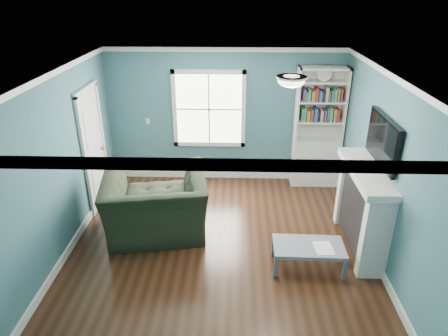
{
  "coord_description": "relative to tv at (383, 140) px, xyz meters",
  "views": [
    {
      "loc": [
        0.21,
        -4.88,
        3.66
      ],
      "look_at": [
        0.05,
        0.4,
        1.19
      ],
      "focal_mm": 32.0,
      "sensor_mm": 36.0,
      "label": 1
    }
  ],
  "objects": [
    {
      "name": "ceiling_fixture",
      "position": [
        -1.3,
        -0.1,
        0.82
      ],
      "size": [
        0.38,
        0.38,
        0.15
      ],
      "color": "white",
      "rests_on": "room_walls"
    },
    {
      "name": "tv",
      "position": [
        0.0,
        0.0,
        0.0
      ],
      "size": [
        0.06,
        1.1,
        0.65
      ],
      "primitive_type": "cube",
      "color": "black",
      "rests_on": "fireplace"
    },
    {
      "name": "window",
      "position": [
        -2.5,
        2.29,
        -0.27
      ],
      "size": [
        1.4,
        0.06,
        1.5
      ],
      "color": "white",
      "rests_on": "room_walls"
    },
    {
      "name": "room_walls",
      "position": [
        -2.2,
        -0.2,
        -0.14
      ],
      "size": [
        5.0,
        5.0,
        5.0
      ],
      "color": "#356E78",
      "rests_on": "ground"
    },
    {
      "name": "door",
      "position": [
        -4.42,
        1.2,
        -0.65
      ],
      "size": [
        0.12,
        0.98,
        2.17
      ],
      "color": "silver",
      "rests_on": "ground"
    },
    {
      "name": "light_switch",
      "position": [
        -3.7,
        2.28,
        -0.52
      ],
      "size": [
        0.08,
        0.01,
        0.12
      ],
      "primitive_type": "cube",
      "color": "white",
      "rests_on": "room_walls"
    },
    {
      "name": "paper_sheet",
      "position": [
        -0.76,
        -0.57,
        -1.37
      ],
      "size": [
        0.27,
        0.33,
        0.0
      ],
      "primitive_type": "cube",
      "rotation": [
        0.0,
        0.0,
        0.08
      ],
      "color": "white",
      "rests_on": "coffee_table"
    },
    {
      "name": "recliner",
      "position": [
        -3.21,
        0.26,
        -1.05
      ],
      "size": [
        1.69,
        1.24,
        1.35
      ],
      "primitive_type": "imported",
      "rotation": [
        0.0,
        0.0,
        -2.98
      ],
      "color": "black",
      "rests_on": "ground"
    },
    {
      "name": "bookshelf",
      "position": [
        -0.43,
        2.1,
        -0.8
      ],
      "size": [
        0.9,
        0.35,
        2.31
      ],
      "color": "silver",
      "rests_on": "ground"
    },
    {
      "name": "coffee_table",
      "position": [
        -0.95,
        -0.51,
        -1.42
      ],
      "size": [
        0.99,
        0.55,
        0.35
      ],
      "rotation": [
        0.0,
        0.0,
        -0.02
      ],
      "color": "#515862",
      "rests_on": "ground"
    },
    {
      "name": "floor",
      "position": [
        -2.2,
        -0.2,
        -1.72
      ],
      "size": [
        5.0,
        5.0,
        0.0
      ],
      "primitive_type": "plane",
      "color": "black",
      "rests_on": "ground"
    },
    {
      "name": "fireplace",
      "position": [
        -0.12,
        0.0,
        -1.09
      ],
      "size": [
        0.44,
        1.58,
        1.3
      ],
      "color": "black",
      "rests_on": "ground"
    },
    {
      "name": "trim",
      "position": [
        -2.2,
        -0.2,
        -0.49
      ],
      "size": [
        4.5,
        5.0,
        2.6
      ],
      "color": "white",
      "rests_on": "ground"
    }
  ]
}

